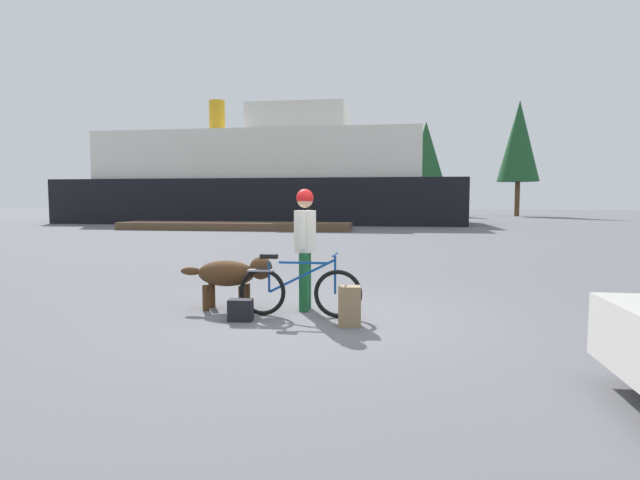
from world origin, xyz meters
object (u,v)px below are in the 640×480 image
Objects in this scene: backpack at (349,306)px; ferry_boat at (264,180)px; person_cyclist at (305,237)px; dog at (232,274)px; handbag_pannier at (241,310)px; bicycle at (298,290)px.

ferry_boat is (-8.75, 28.53, 2.73)m from backpack.
person_cyclist is at bearing 130.41° from backpack.
handbag_pannier is (0.34, -0.66, -0.38)m from dog.
person_cyclist is at bearing 7.56° from dog.
bicycle is at bearing -91.68° from person_cyclist.
bicycle is at bearing -15.59° from dog.
bicycle is 0.84m from handbag_pannier.
person_cyclist is (0.01, 0.44, 0.71)m from bicycle.
backpack is 1.62× the size of handbag_pannier.
dog is (-1.06, 0.29, 0.16)m from bicycle.
backpack is at bearing -29.72° from bicycle.
bicycle reaches higher than dog.
person_cyclist is 0.07× the size of ferry_boat.
backpack reaches higher than handbag_pannier.
bicycle is 0.98× the size of person_cyclist.
bicycle is 3.34× the size of backpack.
ferry_boat reaches higher than backpack.
backpack is at bearing -2.20° from handbag_pannier.
ferry_boat is at bearing 104.35° from handbag_pannier.
person_cyclist is at bearing 47.89° from handbag_pannier.
dog is at bearing 164.41° from bicycle.
handbag_pannier is 29.52m from ferry_boat.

